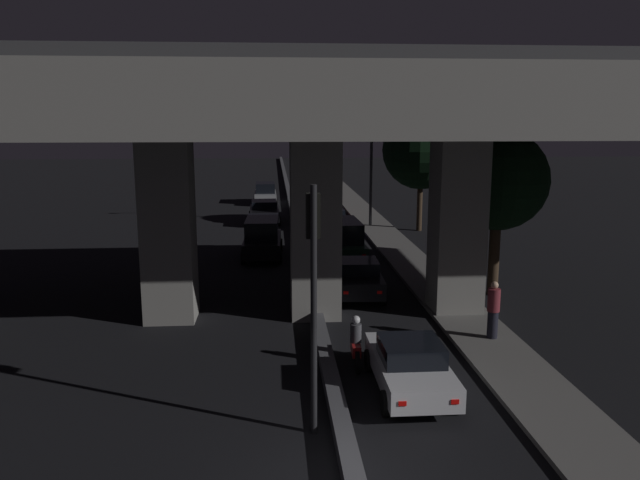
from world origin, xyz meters
TOP-DOWN VIEW (x-y plane):
  - median_divider at (0.00, 35.00)m, footprint 0.41×126.00m
  - sidewalk_right at (5.12, 28.00)m, footprint 2.12×126.00m
  - elevated_overpass at (-0.29, 10.60)m, footprint 32.70×10.11m
  - traffic_light_left_of_median at (-0.61, 2.29)m, footprint 0.30×0.49m
  - street_lamp at (4.34, 28.34)m, footprint 2.86×0.32m
  - car_white_lead at (1.97, 4.17)m, footprint 1.87×4.02m
  - car_black_second at (1.81, 12.89)m, footprint 2.03×4.05m
  - car_dark_green_third at (2.04, 19.51)m, footprint 1.95×4.54m
  - car_dark_blue_fourth at (2.15, 27.83)m, footprint 1.99×4.65m
  - car_dark_red_fifth at (1.88, 33.56)m, footprint 1.95×4.08m
  - car_black_lead_oncoming at (-1.99, 20.15)m, footprint 2.04×4.56m
  - car_black_second_oncoming at (-2.03, 30.73)m, footprint 2.14×4.20m
  - car_silver_third_oncoming at (-2.06, 40.57)m, footprint 1.94×4.23m
  - motorcycle_red_filtering_near at (0.82, 5.93)m, footprint 0.33×1.80m
  - motorcycle_blue_filtering_mid at (0.81, 12.65)m, footprint 0.33×1.84m
  - motorcycle_white_filtering_far at (0.69, 18.77)m, footprint 0.33×1.85m
  - pedestrian_on_sidewalk at (5.31, 7.49)m, footprint 0.39×0.39m
  - roadside_tree_kerbside_near at (7.16, 12.70)m, footprint 3.85×3.85m
  - roadside_tree_kerbside_mid at (7.59, 27.06)m, footprint 4.75×4.75m

SIDE VIEW (x-z plane):
  - sidewalk_right at x=5.12m, z-range 0.00..0.14m
  - median_divider at x=0.00m, z-range 0.00..0.34m
  - motorcycle_white_filtering_far at x=0.69m, z-range -0.11..1.34m
  - motorcycle_red_filtering_near at x=0.82m, z-range -0.11..1.35m
  - motorcycle_blue_filtering_mid at x=0.81m, z-range -0.11..1.35m
  - car_white_lead at x=1.97m, z-range 0.01..1.37m
  - car_dark_blue_fourth at x=2.15m, z-range 0.05..1.42m
  - car_black_second at x=1.81m, z-range 0.02..1.49m
  - car_dark_red_fifth at x=1.88m, z-range 0.03..1.50m
  - car_black_second_oncoming at x=-2.03m, z-range 0.03..1.51m
  - car_silver_third_oncoming at x=-2.06m, z-range 0.02..1.71m
  - car_dark_green_third at x=2.04m, z-range 0.03..1.96m
  - pedestrian_on_sidewalk at x=5.31m, z-range 0.13..1.94m
  - car_black_lead_oncoming at x=-1.99m, z-range 0.04..2.04m
  - traffic_light_left_of_median at x=-0.61m, z-range 0.99..6.51m
  - roadside_tree_kerbside_near at x=7.16m, z-range 1.28..7.74m
  - roadside_tree_kerbside_mid at x=7.59m, z-range 1.28..8.62m
  - street_lamp at x=4.34m, z-range 0.80..9.44m
  - elevated_overpass at x=-0.29m, z-range 2.32..11.57m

